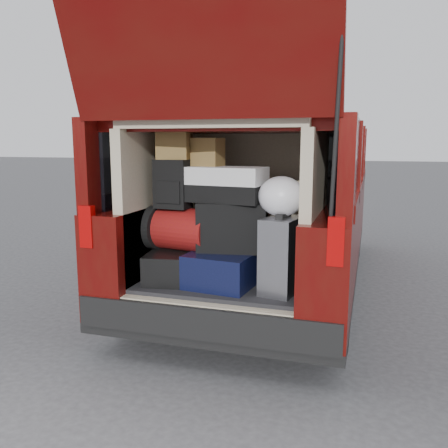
% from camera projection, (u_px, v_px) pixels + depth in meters
% --- Properties ---
extents(ground, '(80.00, 80.00, 0.00)m').
position_uv_depth(ground, '(218.00, 357.00, 3.59)').
color(ground, '#38383A').
rests_on(ground, ground).
extents(minivan, '(1.90, 5.35, 2.77)m').
position_uv_depth(minivan, '(270.00, 207.00, 5.18)').
color(minivan, black).
rests_on(minivan, ground).
extents(load_floor, '(1.24, 1.05, 0.55)m').
position_uv_depth(load_floor, '(228.00, 311.00, 3.80)').
color(load_floor, black).
rests_on(load_floor, ground).
extents(black_hardshell, '(0.49, 0.62, 0.22)m').
position_uv_depth(black_hardshell, '(177.00, 265.00, 3.70)').
color(black_hardshell, black).
rests_on(black_hardshell, load_floor).
extents(navy_hardshell, '(0.53, 0.62, 0.25)m').
position_uv_depth(navy_hardshell, '(225.00, 267.00, 3.58)').
color(navy_hardshell, black).
rests_on(navy_hardshell, load_floor).
extents(silver_roller, '(0.29, 0.40, 0.54)m').
position_uv_depth(silver_roller, '(282.00, 255.00, 3.35)').
color(silver_roller, silver).
rests_on(silver_roller, load_floor).
extents(red_duffel, '(0.56, 0.42, 0.33)m').
position_uv_depth(red_duffel, '(181.00, 229.00, 3.70)').
color(red_duffel, maroon).
rests_on(red_duffel, black_hardshell).
extents(black_soft_case, '(0.55, 0.38, 0.37)m').
position_uv_depth(black_soft_case, '(233.00, 226.00, 3.57)').
color(black_soft_case, black).
rests_on(black_soft_case, navy_hardshell).
extents(backpack, '(0.27, 0.17, 0.37)m').
position_uv_depth(backpack, '(172.00, 184.00, 3.61)').
color(backpack, black).
rests_on(backpack, red_duffel).
extents(twotone_duffel, '(0.61, 0.37, 0.26)m').
position_uv_depth(twotone_duffel, '(226.00, 184.00, 3.53)').
color(twotone_duffel, silver).
rests_on(twotone_duffel, black_soft_case).
extents(grocery_sack_lower, '(0.26, 0.22, 0.22)m').
position_uv_depth(grocery_sack_lower, '(174.00, 145.00, 3.59)').
color(grocery_sack_lower, brown).
rests_on(grocery_sack_lower, backpack).
extents(grocery_sack_upper, '(0.23, 0.20, 0.21)m').
position_uv_depth(grocery_sack_upper, '(208.00, 152.00, 3.61)').
color(grocery_sack_upper, brown).
rests_on(grocery_sack_upper, twotone_duffel).
extents(plastic_bag_right, '(0.35, 0.33, 0.29)m').
position_uv_depth(plastic_bag_right, '(281.00, 196.00, 3.33)').
color(plastic_bag_right, white).
rests_on(plastic_bag_right, silver_roller).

